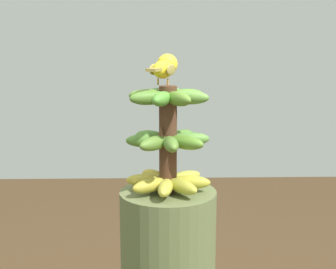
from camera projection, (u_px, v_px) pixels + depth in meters
banana_bunch at (168, 140)px, 1.31m from camera, size 0.25×0.25×0.30m
perched_bird at (165, 67)px, 1.32m from camera, size 0.20×0.09×0.09m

